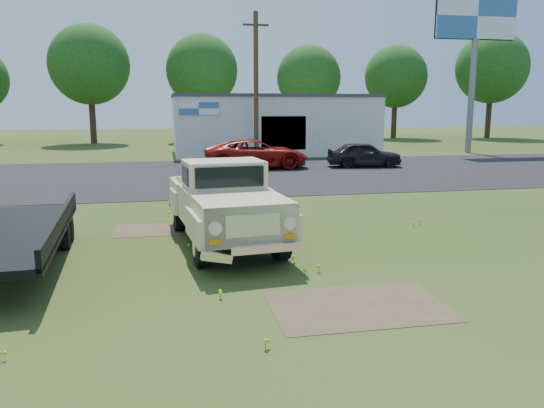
% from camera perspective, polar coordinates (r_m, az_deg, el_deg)
% --- Properties ---
extents(ground, '(140.00, 140.00, 0.00)m').
position_cam_1_polar(ground, '(11.75, -2.84, -6.18)').
color(ground, '#304115').
rests_on(ground, ground).
extents(asphalt_lot, '(90.00, 14.00, 0.02)m').
position_cam_1_polar(asphalt_lot, '(26.40, -7.70, 3.10)').
color(asphalt_lot, black).
rests_on(asphalt_lot, ground).
extents(dirt_patch_a, '(3.00, 2.00, 0.01)m').
position_cam_1_polar(dirt_patch_a, '(9.35, 9.28, -10.79)').
color(dirt_patch_a, brown).
rests_on(dirt_patch_a, ground).
extents(dirt_patch_b, '(2.20, 1.60, 0.01)m').
position_cam_1_polar(dirt_patch_b, '(15.02, -12.43, -2.71)').
color(dirt_patch_b, brown).
rests_on(dirt_patch_b, ground).
extents(commercial_building, '(14.20, 8.20, 4.15)m').
position_cam_1_polar(commercial_building, '(38.91, -0.02, 8.66)').
color(commercial_building, beige).
rests_on(commercial_building, ground).
extents(billboard, '(6.10, 0.45, 11.05)m').
position_cam_1_polar(billboard, '(41.62, 21.05, 16.99)').
color(billboard, slate).
rests_on(billboard, ground).
extents(utility_pole_mid, '(1.60, 0.30, 9.00)m').
position_cam_1_polar(utility_pole_mid, '(33.63, -1.73, 12.63)').
color(utility_pole_mid, '#412F1E').
rests_on(utility_pole_mid, ground).
extents(treeline_c, '(7.04, 7.04, 10.47)m').
position_cam_1_polar(treeline_c, '(51.15, -19.05, 13.97)').
color(treeline_c, '#372719').
rests_on(treeline_c, ground).
extents(treeline_d, '(6.72, 6.72, 10.00)m').
position_cam_1_polar(treeline_d, '(51.86, -7.53, 14.04)').
color(treeline_d, '#372719').
rests_on(treeline_d, ground).
extents(treeline_e, '(6.08, 6.08, 9.04)m').
position_cam_1_polar(treeline_e, '(52.02, 3.97, 13.39)').
color(treeline_e, '#372719').
rests_on(treeline_e, ground).
extents(treeline_f, '(6.40, 6.40, 9.52)m').
position_cam_1_polar(treeline_f, '(57.78, 13.17, 13.18)').
color(treeline_f, '#372719').
rests_on(treeline_f, ground).
extents(treeline_g, '(7.36, 7.36, 10.95)m').
position_cam_1_polar(treeline_g, '(61.33, 22.58, 13.38)').
color(treeline_g, '#372719').
rests_on(treeline_g, ground).
extents(vintage_pickup_truck, '(2.84, 5.95, 2.09)m').
position_cam_1_polar(vintage_pickup_truck, '(13.06, -5.19, 0.19)').
color(vintage_pickup_truck, beige).
rests_on(vintage_pickup_truck, ground).
extents(flatbed_trailer, '(2.57, 6.61, 1.77)m').
position_cam_1_polar(flatbed_trailer, '(12.26, -26.58, -2.33)').
color(flatbed_trailer, black).
rests_on(flatbed_trailer, ground).
extents(red_pickup, '(5.65, 2.67, 1.56)m').
position_cam_1_polar(red_pickup, '(28.90, -1.70, 5.38)').
color(red_pickup, maroon).
rests_on(red_pickup, ground).
extents(dark_sedan, '(4.24, 2.11, 1.39)m').
position_cam_1_polar(dark_sedan, '(30.01, 9.89, 5.26)').
color(dark_sedan, black).
rests_on(dark_sedan, ground).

